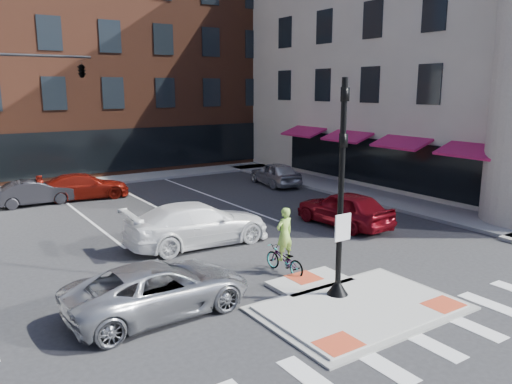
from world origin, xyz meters
TOP-DOWN VIEW (x-y plane):
  - ground at (0.00, 0.00)m, footprint 120.00×120.00m
  - refuge_island at (0.00, -0.26)m, footprint 5.40×4.65m
  - sidewalk_e at (10.80, 10.00)m, footprint 3.00×24.00m
  - sidewalk_n at (3.00, 22.00)m, footprint 26.00×3.00m
  - building_n at (3.00, 31.99)m, footprint 24.40×18.40m
  - building_e at (21.54, 11.50)m, footprint 21.90×23.90m
  - building_far_right at (9.00, 54.00)m, footprint 12.00×12.00m
  - signal_pole at (0.00, 0.40)m, footprint 0.60×0.60m
  - mast_arm_signal at (-3.47, 18.00)m, footprint 6.10×2.24m
  - silver_suv at (-4.55, 2.29)m, footprint 5.00×2.46m
  - red_sedan at (5.40, 5.86)m, footprint 2.10×4.62m
  - white_pickup at (-1.00, 7.00)m, footprint 5.62×2.48m
  - bg_car_dark at (-4.90, 17.47)m, footprint 3.84×1.34m
  - bg_car_silver at (8.31, 14.94)m, footprint 2.19×4.37m
  - bg_car_red at (-2.42, 17.57)m, footprint 4.85×2.53m
  - cyclist at (-0.09, 2.80)m, footprint 0.76×1.75m

SIDE VIEW (x-z plane):
  - ground at x=0.00m, z-range 0.00..0.00m
  - refuge_island at x=0.00m, z-range -0.01..0.11m
  - sidewalk_e at x=10.80m, z-range 0.00..0.15m
  - sidewalk_n at x=3.00m, z-range 0.00..0.15m
  - bg_car_dark at x=-4.90m, z-range 0.00..1.26m
  - bg_car_red at x=-2.42m, z-range 0.00..1.34m
  - silver_suv at x=-4.55m, z-range 0.00..1.36m
  - bg_car_silver at x=8.31m, z-range 0.00..1.43m
  - cyclist at x=-0.09m, z-range -0.35..1.80m
  - red_sedan at x=5.40m, z-range 0.00..1.54m
  - white_pickup at x=-1.00m, z-range 0.00..1.61m
  - signal_pole at x=0.00m, z-range -0.63..5.35m
  - building_far_right at x=9.00m, z-range 0.00..12.00m
  - mast_arm_signal at x=-3.47m, z-range 2.21..10.21m
  - building_n at x=3.00m, z-range 0.05..15.55m
  - building_e at x=21.54m, z-range -0.81..16.89m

